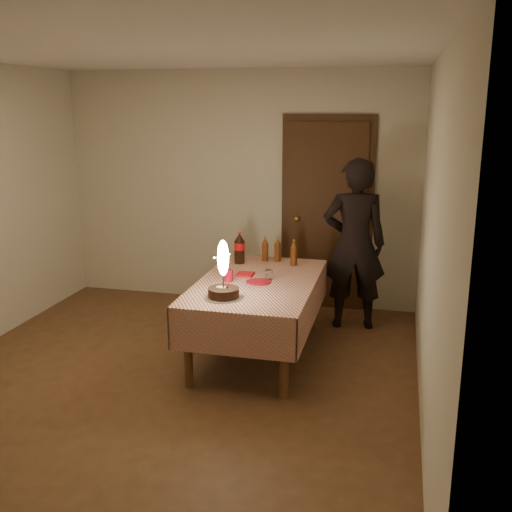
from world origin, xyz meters
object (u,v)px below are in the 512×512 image
(clear_cup, at_px, (269,275))
(birthday_cake, at_px, (223,282))
(red_cup, at_px, (228,275))
(amber_bottle_right, at_px, (294,253))
(photographer, at_px, (354,244))
(dining_table, at_px, (257,291))
(amber_bottle_mid, at_px, (277,250))
(red_plate, at_px, (259,282))
(amber_bottle_left, at_px, (265,249))
(cola_bottle, at_px, (239,248))

(clear_cup, bearing_deg, birthday_cake, -112.83)
(red_cup, distance_m, amber_bottle_right, 0.81)
(red_cup, bearing_deg, photographer, 45.24)
(birthday_cake, height_order, photographer, photographer)
(dining_table, xyz_separation_m, amber_bottle_mid, (0.04, 0.70, 0.21))
(clear_cup, relative_size, amber_bottle_right, 0.35)
(amber_bottle_right, bearing_deg, dining_table, -110.29)
(red_cup, bearing_deg, red_plate, 4.35)
(clear_cup, xyz_separation_m, amber_bottle_right, (0.13, 0.53, 0.07))
(dining_table, xyz_separation_m, red_cup, (-0.25, -0.06, 0.15))
(amber_bottle_left, bearing_deg, photographer, 17.77)
(clear_cup, distance_m, amber_bottle_right, 0.55)
(amber_bottle_left, bearing_deg, amber_bottle_mid, 7.87)
(dining_table, height_order, clear_cup, clear_cup)
(cola_bottle, distance_m, amber_bottle_left, 0.27)
(birthday_cake, relative_size, red_cup, 4.76)
(amber_bottle_right, relative_size, amber_bottle_mid, 1.00)
(cola_bottle, bearing_deg, red_cup, -84.05)
(red_plate, height_order, red_cup, red_cup)
(clear_cup, bearing_deg, amber_bottle_left, 105.62)
(red_plate, distance_m, photographer, 1.26)
(red_cup, height_order, photographer, photographer)
(birthday_cake, distance_m, photographer, 1.75)
(photographer, bearing_deg, cola_bottle, -159.03)
(birthday_cake, bearing_deg, clear_cup, 67.17)
(birthday_cake, xyz_separation_m, red_cup, (-0.09, 0.46, -0.08))
(amber_bottle_right, distance_m, photographer, 0.66)
(amber_bottle_right, height_order, amber_bottle_mid, same)
(red_plate, distance_m, amber_bottle_right, 0.67)
(red_plate, bearing_deg, amber_bottle_mid, 88.87)
(red_plate, distance_m, red_cup, 0.27)
(red_cup, distance_m, amber_bottle_mid, 0.82)
(birthday_cake, relative_size, clear_cup, 5.29)
(clear_cup, height_order, amber_bottle_right, amber_bottle_right)
(dining_table, bearing_deg, cola_bottle, 119.57)
(amber_bottle_mid, bearing_deg, dining_table, -92.93)
(amber_bottle_mid, bearing_deg, red_plate, -91.13)
(clear_cup, xyz_separation_m, cola_bottle, (-0.40, 0.49, 0.11))
(cola_bottle, xyz_separation_m, amber_bottle_left, (0.23, 0.14, -0.03))
(cola_bottle, xyz_separation_m, photographer, (1.08, 0.41, 0.00))
(birthday_cake, xyz_separation_m, cola_bottle, (-0.16, 1.07, 0.02))
(red_plate, height_order, amber_bottle_right, amber_bottle_right)
(dining_table, relative_size, red_plate, 7.82)
(dining_table, bearing_deg, photographer, 51.41)
(birthday_cake, height_order, clear_cup, birthday_cake)
(photographer, bearing_deg, red_cup, -134.76)
(birthday_cake, xyz_separation_m, red_plate, (0.18, 0.48, -0.13))
(clear_cup, xyz_separation_m, amber_bottle_mid, (-0.05, 0.65, 0.07))
(red_plate, bearing_deg, cola_bottle, 119.40)
(photographer, bearing_deg, amber_bottle_left, -162.23)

